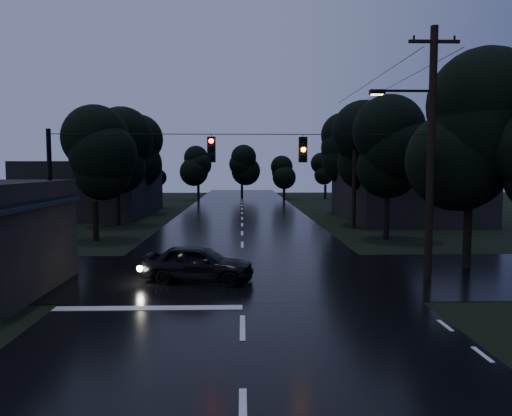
{
  "coord_description": "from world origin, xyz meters",
  "views": [
    {
      "loc": [
        -0.01,
        -8.68,
        4.51
      ],
      "look_at": [
        0.67,
        15.29,
        2.55
      ],
      "focal_mm": 35.0,
      "sensor_mm": 36.0,
      "label": 1
    }
  ],
  "objects": [
    {
      "name": "tree_right_c",
      "position": [
        10.2,
        40.0,
        6.37
      ],
      "size": [
        4.76,
        4.76,
        10.03
      ],
      "color": "black",
      "rests_on": "ground"
    },
    {
      "name": "anchor_pole_left",
      "position": [
        -7.5,
        11.0,
        3.0
      ],
      "size": [
        0.18,
        0.18,
        6.0
      ],
      "primitive_type": "cylinder",
      "color": "black",
      "rests_on": "ground"
    },
    {
      "name": "tree_corner_near",
      "position": [
        10.0,
        13.0,
        5.99
      ],
      "size": [
        4.48,
        4.48,
        9.44
      ],
      "color": "black",
      "rests_on": "ground"
    },
    {
      "name": "utility_pole_far",
      "position": [
        8.3,
        28.0,
        3.88
      ],
      "size": [
        2.0,
        0.3,
        7.5
      ],
      "color": "black",
      "rests_on": "ground"
    },
    {
      "name": "tree_left_a",
      "position": [
        -9.0,
        22.0,
        5.24
      ],
      "size": [
        3.92,
        3.92,
        8.26
      ],
      "color": "black",
      "rests_on": "ground"
    },
    {
      "name": "tree_right_a",
      "position": [
        9.0,
        22.0,
        5.62
      ],
      "size": [
        4.2,
        4.2,
        8.85
      ],
      "color": "black",
      "rests_on": "ground"
    },
    {
      "name": "cross_street",
      "position": [
        0.0,
        12.0,
        0.0
      ],
      "size": [
        60.0,
        9.0,
        0.02
      ],
      "primitive_type": "cube",
      "color": "black",
      "rests_on": "ground"
    },
    {
      "name": "building_far_right",
      "position": [
        14.0,
        34.0,
        2.2
      ],
      "size": [
        10.0,
        14.0,
        4.4
      ],
      "primitive_type": "cube",
      "color": "black",
      "rests_on": "ground"
    },
    {
      "name": "car",
      "position": [
        -1.72,
        10.76,
        0.74
      ],
      "size": [
        4.6,
        2.51,
        1.48
      ],
      "primitive_type": "imported",
      "rotation": [
        0.0,
        0.0,
        1.39
      ],
      "color": "black",
      "rests_on": "ground"
    },
    {
      "name": "utility_pole_main",
      "position": [
        7.41,
        11.0,
        5.26
      ],
      "size": [
        3.5,
        0.3,
        10.0
      ],
      "color": "black",
      "rests_on": "ground"
    },
    {
      "name": "tree_left_b",
      "position": [
        -9.6,
        30.0,
        5.62
      ],
      "size": [
        4.2,
        4.2,
        8.85
      ],
      "color": "black",
      "rests_on": "ground"
    },
    {
      "name": "main_road",
      "position": [
        0.0,
        30.0,
        0.0
      ],
      "size": [
        12.0,
        120.0,
        0.02
      ],
      "primitive_type": "cube",
      "color": "black",
      "rests_on": "ground"
    },
    {
      "name": "tree_left_c",
      "position": [
        -10.2,
        40.0,
        5.99
      ],
      "size": [
        4.48,
        4.48,
        9.44
      ],
      "color": "black",
      "rests_on": "ground"
    },
    {
      "name": "span_signals",
      "position": [
        0.56,
        10.99,
        5.24
      ],
      "size": [
        15.0,
        0.37,
        1.12
      ],
      "color": "black",
      "rests_on": "ground"
    },
    {
      "name": "tree_right_b",
      "position": [
        9.6,
        30.0,
        5.99
      ],
      "size": [
        4.48,
        4.48,
        9.44
      ],
      "color": "black",
      "rests_on": "ground"
    },
    {
      "name": "building_far_left",
      "position": [
        -14.0,
        40.0,
        2.5
      ],
      "size": [
        10.0,
        16.0,
        5.0
      ],
      "primitive_type": "cube",
      "color": "black",
      "rests_on": "ground"
    }
  ]
}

